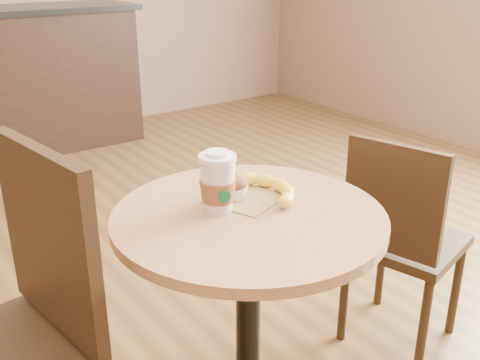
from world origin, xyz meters
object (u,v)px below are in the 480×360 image
Objects in this scene: chair_left at (10,342)px; banana at (265,188)px; cafe_table at (248,280)px; chair_right at (401,237)px; coffee_cup at (218,184)px; muffin at (234,186)px.

banana is (0.72, -0.03, 0.22)m from chair_left.
chair_right is (0.69, 0.02, -0.09)m from cafe_table.
coffee_cup is 0.17m from banana.
chair_left is 1.31m from chair_right.
coffee_cup is at bearing 132.98° from cafe_table.
banana is (0.08, -0.03, -0.02)m from muffin.
banana is at bearing 32.85° from cafe_table.
muffin is at bearing 81.61° from chair_left.
chair_right is 0.75m from muffin.
muffin reaches higher than banana.
chair_left reaches higher than banana.
cafe_table is 9.59× the size of muffin.
muffin is 0.09m from banana.
cafe_table is at bearing -102.88° from muffin.
cafe_table is 4.52× the size of coffee_cup.
muffin is at bearing 154.02° from banana.
coffee_cup reaches higher than cafe_table.
banana reaches higher than cafe_table.
chair_right is 0.84m from coffee_cup.
cafe_table is 0.26m from banana.
banana is at bearing 15.73° from coffee_cup.
coffee_cup reaches higher than muffin.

